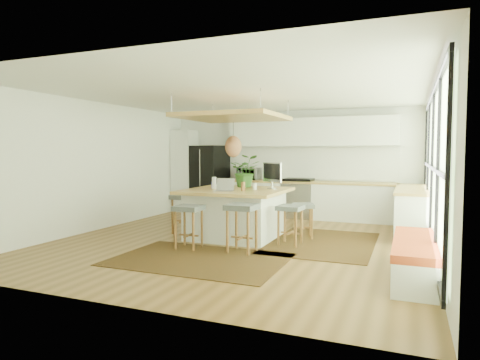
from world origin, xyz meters
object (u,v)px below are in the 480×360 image
at_px(stool_right_front, 290,225).
at_px(stool_left_side, 185,216).
at_px(laptop, 224,185).
at_px(monitor, 272,175).
at_px(stool_near_right, 242,231).
at_px(fridge, 209,179).
at_px(microwave, 249,172).
at_px(stool_near_left, 189,228).
at_px(island, 236,213).
at_px(stool_right_back, 303,220).
at_px(island_plant, 246,175).

xyz_separation_m(stool_right_front, stool_left_side, (-2.28, 0.28, 0.00)).
bearing_deg(laptop, monitor, 44.42).
distance_m(stool_near_right, monitor, 1.71).
distance_m(fridge, microwave, 1.16).
relative_size(fridge, stool_near_right, 2.28).
height_order(stool_near_right, microwave, microwave).
xyz_separation_m(stool_near_left, microwave, (-0.44, 4.05, 0.76)).
bearing_deg(stool_near_left, stool_right_front, 30.42).
bearing_deg(island, monitor, 28.14).
distance_m(stool_right_back, island_plant, 1.50).
bearing_deg(monitor, fridge, 171.40).
height_order(stool_left_side, monitor, monitor).
distance_m(stool_near_right, laptop, 1.13).
bearing_deg(island_plant, stool_right_front, -35.66).
distance_m(island, stool_right_back, 1.29).
bearing_deg(stool_right_back, stool_left_side, -170.02).
height_order(island, stool_left_side, island).
relative_size(island, stool_near_right, 2.32).
height_order(stool_right_back, stool_left_side, stool_left_side).
bearing_deg(island_plant, island, -89.37).
relative_size(stool_near_right, stool_right_back, 1.20).
distance_m(stool_right_front, stool_left_side, 2.30).
height_order(stool_left_side, island_plant, island_plant).
xyz_separation_m(stool_near_left, stool_near_right, (0.95, 0.07, 0.00)).
bearing_deg(monitor, laptop, -93.04).
height_order(stool_right_back, monitor, monitor).
bearing_deg(microwave, island_plant, -66.92).
xyz_separation_m(island, stool_left_side, (-1.11, -0.05, -0.11)).
height_order(stool_right_front, microwave, microwave).
height_order(island, stool_near_right, island).
height_order(laptop, microwave, microwave).
bearing_deg(stool_near_left, fridge, 111.58).
bearing_deg(stool_left_side, microwave, 83.95).
bearing_deg(stool_near_right, monitor, 88.52).
bearing_deg(microwave, island, -70.08).
bearing_deg(stool_right_back, stool_right_front, -95.65).
bearing_deg(stool_right_front, stool_near_right, -125.26).
distance_m(stool_near_left, stool_right_back, 2.26).
bearing_deg(stool_right_back, laptop, -145.49).
bearing_deg(microwave, stool_left_side, -92.17).
relative_size(stool_right_back, monitor, 1.18).
bearing_deg(stool_right_front, island, 164.10).
relative_size(stool_near_left, stool_left_side, 0.94).
relative_size(stool_right_front, microwave, 1.26).
relative_size(monitor, microwave, 1.00).
bearing_deg(fridge, island_plant, -34.79).
bearing_deg(stool_near_left, island_plant, 78.26).
xyz_separation_m(stool_near_left, stool_left_side, (-0.75, 1.18, 0.00)).
xyz_separation_m(fridge, stool_right_front, (3.11, -3.11, -0.57)).
xyz_separation_m(stool_near_right, microwave, (-1.39, 3.98, 0.76)).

